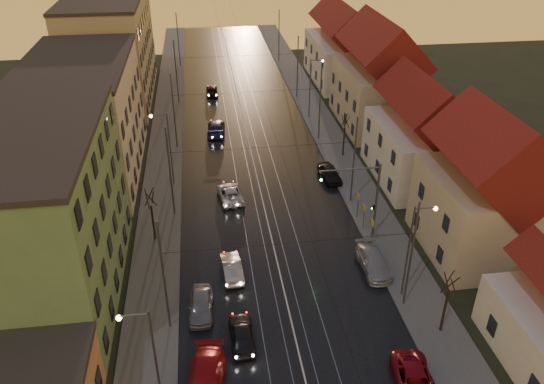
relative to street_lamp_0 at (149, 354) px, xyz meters
name	(u,v)px	position (x,y,z in m)	size (l,w,h in m)	color
road	(248,140)	(9.10, 38.00, -4.87)	(16.00, 120.00, 0.04)	black
sidewalk_left	(166,144)	(-0.90, 38.00, -4.81)	(4.00, 120.00, 0.15)	#4C4C4C
sidewalk_right	(328,135)	(19.10, 38.00, -4.81)	(4.00, 120.00, 0.15)	#4C4C4C
tram_rail_0	(230,140)	(6.90, 38.00, -4.83)	(0.06, 120.00, 0.03)	gray
tram_rail_1	(242,140)	(8.33, 38.00, -4.83)	(0.06, 120.00, 0.03)	gray
tram_rail_2	(254,139)	(9.87, 38.00, -4.83)	(0.06, 120.00, 0.03)	gray
tram_rail_3	(266,138)	(11.30, 38.00, -4.83)	(0.06, 120.00, 0.03)	gray
apartment_left_1	(36,222)	(-8.40, 12.00, 1.61)	(10.00, 18.00, 13.00)	#567F51
apartment_left_2	(85,121)	(-8.40, 32.00, 1.11)	(10.00, 20.00, 12.00)	#C2B296
apartment_left_3	(112,49)	(-8.40, 56.00, 2.11)	(10.00, 24.00, 14.00)	tan
house_right_1	(485,194)	(26.10, 13.00, 0.56)	(8.67, 10.20, 10.80)	#B6A58C
house_right_2	(423,137)	(26.10, 26.00, -0.24)	(9.18, 12.24, 9.20)	silver
house_right_3	(379,80)	(26.10, 41.00, 0.92)	(9.18, 14.28, 11.50)	#B6A58C
house_right_4	(343,48)	(26.10, 59.00, 0.16)	(9.18, 16.32, 10.00)	silver
catenary_pole_l_1	(164,278)	(0.50, 7.00, -0.39)	(0.16, 0.16, 9.00)	#595B60
catenary_pole_r_1	(411,256)	(17.70, 7.00, -0.39)	(0.16, 0.16, 9.00)	#595B60
catenary_pole_l_2	(170,173)	(0.50, 22.00, -0.39)	(0.16, 0.16, 9.00)	#595B60
catenary_pole_r_2	(354,161)	(17.70, 22.00, -0.39)	(0.16, 0.16, 9.00)	#595B60
catenary_pole_l_3	(174,112)	(0.50, 37.00, -0.39)	(0.16, 0.16, 9.00)	#595B60
catenary_pole_r_3	(320,105)	(17.70, 37.00, -0.39)	(0.16, 0.16, 9.00)	#595B60
catenary_pole_l_4	(176,72)	(0.50, 52.00, -0.39)	(0.16, 0.16, 9.00)	#595B60
catenary_pole_r_4	(298,67)	(17.70, 52.00, -0.39)	(0.16, 0.16, 9.00)	#595B60
catenary_pole_l_5	(178,40)	(0.50, 70.00, -0.39)	(0.16, 0.16, 9.00)	#595B60
catenary_pole_r_5	(279,37)	(17.70, 70.00, -0.39)	(0.16, 0.16, 9.00)	#595B60
street_lamp_0	(149,354)	(0.00, 0.00, 0.00)	(1.75, 0.32, 8.00)	#595B60
street_lamp_1	(413,243)	(18.21, 8.00, 0.00)	(1.75, 0.32, 8.00)	#595B60
street_lamp_2	(166,142)	(0.00, 28.00, 0.00)	(1.75, 0.32, 8.00)	#595B60
street_lamp_3	(312,83)	(18.21, 44.00, 0.00)	(1.75, 0.32, 8.00)	#595B60
traffic_light_mast	(366,192)	(17.10, 16.00, -0.29)	(5.30, 0.32, 7.20)	#595B60
bare_tree_0	(152,216)	(-1.09, 18.00, -2.40)	(1.09, 1.09, 5.11)	black
bare_tree_1	(446,305)	(19.31, 4.00, -2.40)	(1.09, 1.09, 5.11)	black
bare_tree_2	(344,136)	(19.51, 32.00, -2.40)	(1.09, 1.09, 5.11)	black
driving_car_0	(242,334)	(5.44, 4.97, -4.19)	(1.64, 4.09, 1.39)	black
driving_car_1	(232,268)	(5.27, 12.28, -4.19)	(1.48, 4.24, 1.40)	#A0A1A5
driving_car_2	(230,193)	(5.95, 24.12, -4.24)	(2.16, 4.68, 1.30)	#BBBBBB
driving_car_3	(216,128)	(5.31, 40.47, -4.11)	(2.16, 5.32, 1.54)	#172447
driving_car_4	(212,90)	(5.37, 54.75, -4.17)	(1.70, 4.23, 1.44)	black
parked_left_2	(206,381)	(2.88, 1.24, -4.09)	(2.22, 5.46, 1.58)	#AC1116
parked_left_3	(201,305)	(2.73, 8.23, -4.17)	(1.69, 4.21, 1.44)	gray
parked_right_0	(415,382)	(15.63, -0.53, -4.20)	(2.28, 4.95, 1.38)	maroon
parked_right_1	(373,262)	(16.70, 11.38, -4.17)	(2.00, 4.93, 1.43)	#A8A9AE
parked_right_2	(330,173)	(16.70, 26.77, -4.15)	(1.73, 4.31, 1.47)	black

